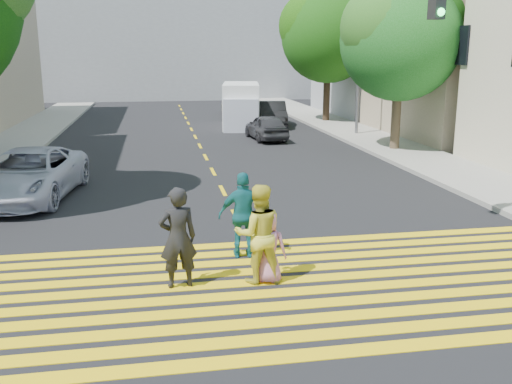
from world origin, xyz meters
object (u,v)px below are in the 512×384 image
object	(u,v)px
pedestrian_child	(268,247)
silver_car	(236,106)
tree_right_near	(402,34)
white_sedan	(28,175)
white_van	(241,107)
dark_car_near	(266,127)
pedestrian_man	(178,238)
dark_car_parked	(272,114)
pedestrian_woman	(259,234)
tree_right_far	(330,30)
pedestrian_extra	(244,215)

from	to	relation	value
pedestrian_child	silver_car	world-z (taller)	pedestrian_child
tree_right_near	pedestrian_child	bearing A→B (deg)	-121.92
pedestrian_child	white_sedan	world-z (taller)	white_sedan
pedestrian_child	white_sedan	distance (m)	9.37
white_sedan	white_van	world-z (taller)	white_van
dark_car_near	pedestrian_man	bearing A→B (deg)	69.10
pedestrian_child	white_sedan	bearing A→B (deg)	-31.16
dark_car_parked	white_van	world-z (taller)	white_van
pedestrian_woman	tree_right_far	bearing A→B (deg)	-107.56
tree_right_far	pedestrian_child	distance (m)	26.21
pedestrian_extra	silver_car	world-z (taller)	pedestrian_extra
pedestrian_extra	white_sedan	distance (m)	8.11
pedestrian_child	dark_car_parked	distance (m)	23.65
pedestrian_man	pedestrian_extra	size ratio (longest dim) A/B	1.04
white_van	pedestrian_man	bearing A→B (deg)	-92.56
pedestrian_child	pedestrian_extra	size ratio (longest dim) A/B	0.76
pedestrian_man	pedestrian_child	bearing A→B (deg)	169.56
pedestrian_extra	dark_car_parked	size ratio (longest dim) A/B	0.42
dark_car_near	white_van	world-z (taller)	white_van
pedestrian_child	white_van	world-z (taller)	white_van
pedestrian_man	pedestrian_woman	distance (m)	1.49
pedestrian_man	tree_right_near	bearing A→B (deg)	-135.50
tree_right_far	pedestrian_child	bearing A→B (deg)	-109.43
tree_right_far	white_van	distance (m)	7.24
tree_right_far	dark_car_parked	xyz separation A→B (m)	(-3.71, -1.14, -4.83)
tree_right_far	pedestrian_extra	size ratio (longest dim) A/B	4.51
pedestrian_man	dark_car_near	size ratio (longest dim) A/B	0.51
tree_right_near	pedestrian_child	xyz separation A→B (m)	(-8.38, -13.44, -4.31)
dark_car_parked	pedestrian_child	bearing A→B (deg)	-93.65
white_van	tree_right_far	bearing A→B (deg)	22.20
pedestrian_extra	silver_car	size ratio (longest dim) A/B	0.40
silver_car	white_van	size ratio (longest dim) A/B	0.82
tree_right_far	white_van	world-z (taller)	tree_right_far
pedestrian_extra	white_van	size ratio (longest dim) A/B	0.33
pedestrian_extra	dark_car_parked	xyz separation A→B (m)	(5.09, 21.71, -0.19)
tree_right_far	pedestrian_child	size ratio (longest dim) A/B	5.94
white_van	tree_right_near	bearing A→B (deg)	-51.47
pedestrian_woman	dark_car_parked	bearing A→B (deg)	-100.02
pedestrian_woman	pedestrian_child	size ratio (longest dim) A/B	1.36
tree_right_near	tree_right_far	world-z (taller)	tree_right_far
pedestrian_woman	white_sedan	distance (m)	9.23
tree_right_far	silver_car	distance (m)	8.71
white_van	dark_car_near	bearing A→B (deg)	-75.65
pedestrian_child	silver_car	size ratio (longest dim) A/B	0.30
pedestrian_man	dark_car_near	distance (m)	18.51
pedestrian_woman	pedestrian_child	distance (m)	0.31
pedestrian_man	dark_car_near	xyz separation A→B (m)	(5.11, 17.79, -0.32)
tree_right_near	white_sedan	xyz separation A→B (m)	(-14.10, -6.03, -4.27)
tree_right_near	white_van	xyz separation A→B (m)	(-5.43, 9.51, -3.81)
tree_right_near	pedestrian_extra	size ratio (longest dim) A/B	4.05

